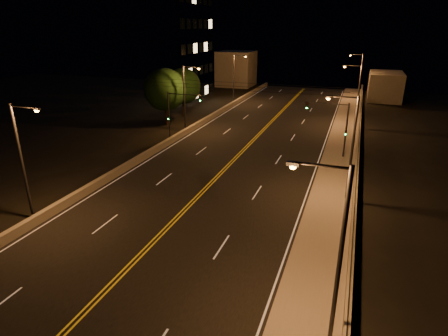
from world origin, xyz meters
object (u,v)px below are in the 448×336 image
(tree_0, at_px, (165,90))
(traffic_signal_left, at_px, (176,111))
(streetlight_2, at_px, (356,92))
(streetlight_6, at_px, (235,75))
(building_tower, at_px, (136,12))
(streetlight_0, at_px, (334,247))
(traffic_signal_right, at_px, (337,124))
(streetlight_1, at_px, (349,142))
(streetlight_4, at_px, (24,155))
(streetlight_3, at_px, (359,74))
(streetlight_5, at_px, (186,94))
(tree_1, at_px, (183,86))

(tree_0, bearing_deg, traffic_signal_left, -53.65)
(streetlight_2, bearing_deg, traffic_signal_left, -145.02)
(streetlight_6, xyz_separation_m, building_tower, (-17.78, -3.50, 10.75))
(streetlight_0, height_order, traffic_signal_right, streetlight_0)
(streetlight_1, xyz_separation_m, streetlight_4, (-21.42, -10.86, 0.00))
(streetlight_3, bearing_deg, streetlight_4, -110.43)
(traffic_signal_right, height_order, traffic_signal_left, same)
(streetlight_0, distance_m, streetlight_6, 57.08)
(streetlight_4, relative_size, streetlight_5, 1.00)
(streetlight_1, distance_m, streetlight_6, 43.01)
(streetlight_5, bearing_deg, tree_0, 158.23)
(streetlight_0, distance_m, streetlight_2, 40.51)
(building_tower, bearing_deg, streetlight_3, 18.14)
(traffic_signal_left, height_order, tree_1, tree_1)
(streetlight_4, xyz_separation_m, traffic_signal_right, (19.91, 21.55, -1.16))
(building_tower, distance_m, tree_1, 20.26)
(traffic_signal_left, height_order, tree_0, tree_0)
(streetlight_1, height_order, building_tower, building_tower)
(streetlight_0, height_order, streetlight_1, same)
(streetlight_4, distance_m, streetlight_6, 48.16)
(streetlight_2, relative_size, streetlight_3, 1.00)
(streetlight_3, distance_m, streetlight_6, 23.37)
(streetlight_2, height_order, traffic_signal_right, streetlight_2)
(streetlight_0, height_order, streetlight_4, same)
(tree_1, bearing_deg, streetlight_6, 73.09)
(streetlight_0, xyz_separation_m, streetlight_2, (0.00, 40.51, 0.00))
(streetlight_1, distance_m, streetlight_4, 24.01)
(streetlight_3, height_order, traffic_signal_left, streetlight_3)
(streetlight_1, xyz_separation_m, streetlight_3, (0.00, 46.64, 0.00))
(streetlight_3, xyz_separation_m, streetlight_4, (-21.42, -57.50, 0.00))
(streetlight_2, height_order, traffic_signal_left, streetlight_2)
(streetlight_3, relative_size, tree_1, 1.16)
(streetlight_0, distance_m, streetlight_4, 21.94)
(tree_0, height_order, tree_1, tree_0)
(streetlight_2, bearing_deg, building_tower, 167.21)
(tree_1, bearing_deg, streetlight_1, -42.87)
(streetlight_1, bearing_deg, streetlight_0, -90.00)
(streetlight_4, bearing_deg, streetlight_3, 69.57)
(tree_0, bearing_deg, streetlight_4, -82.01)
(streetlight_3, height_order, streetlight_6, same)
(building_tower, bearing_deg, tree_1, -36.45)
(streetlight_6, bearing_deg, tree_1, -106.91)
(streetlight_2, relative_size, streetlight_6, 1.00)
(streetlight_5, height_order, traffic_signal_right, streetlight_5)
(traffic_signal_right, relative_size, tree_0, 0.76)
(streetlight_4, relative_size, traffic_signal_left, 1.42)
(streetlight_1, bearing_deg, traffic_signal_right, 98.04)
(streetlight_0, bearing_deg, building_tower, 128.43)
(traffic_signal_right, bearing_deg, tree_0, 163.80)
(streetlight_3, xyz_separation_m, traffic_signal_right, (-1.51, -35.95, -1.16))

